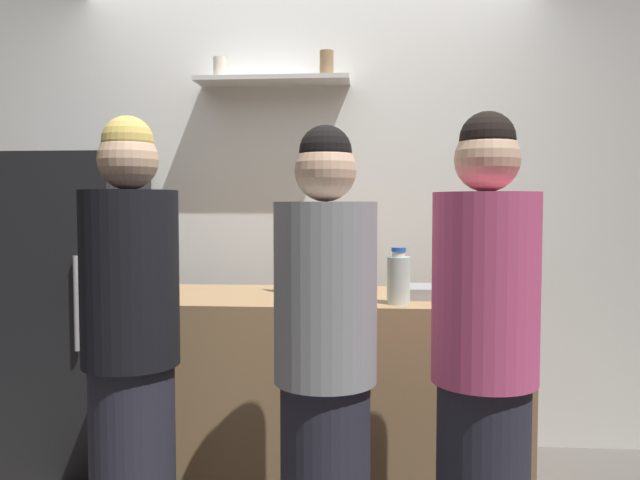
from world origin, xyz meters
TOP-DOWN VIEW (x-y plane):
  - back_wall_assembly at (-0.00, 1.25)m, footprint 4.80×0.32m
  - refrigerator at (-1.21, 0.85)m, footprint 0.66×0.64m
  - counter at (0.12, 0.51)m, footprint 1.76×0.69m
  - baking_pan at (0.65, 0.48)m, footprint 0.34×0.24m
  - utensil_holder at (0.27, 0.60)m, footprint 0.11×0.11m
  - wine_bottle_green_glass at (0.12, 0.37)m, footprint 0.08×0.08m
  - wine_bottle_dark_glass at (-0.03, 0.58)m, footprint 0.07×0.07m
  - water_bottle_plastic at (0.46, 0.28)m, footprint 0.10×0.10m
  - person_blonde at (-0.50, -0.18)m, footprint 0.34×0.34m
  - person_grey_hoodie at (0.20, -0.26)m, footprint 0.34×0.34m
  - person_pink_top at (0.71, -0.28)m, footprint 0.34×0.34m

SIDE VIEW (x-z plane):
  - counter at x=0.12m, z-range 0.00..0.93m
  - person_grey_hoodie at x=0.20m, z-range -0.01..1.58m
  - refrigerator at x=-1.21m, z-range 0.00..1.59m
  - person_pink_top at x=0.71m, z-range -0.01..1.62m
  - person_blonde at x=-0.50m, z-range -0.01..1.64m
  - baking_pan at x=0.65m, z-range 0.93..0.98m
  - utensil_holder at x=0.27m, z-range 0.88..1.09m
  - water_bottle_plastic at x=0.46m, z-range 0.92..1.15m
  - wine_bottle_green_glass at x=0.12m, z-range 0.89..1.19m
  - wine_bottle_dark_glass at x=-0.03m, z-range 0.89..1.21m
  - back_wall_assembly at x=0.00m, z-range 0.00..2.60m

